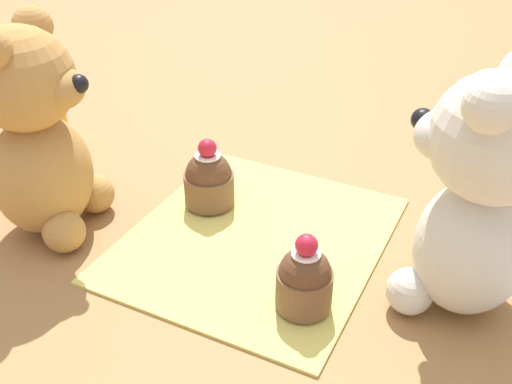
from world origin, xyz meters
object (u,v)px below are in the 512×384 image
Objects in this scene: teddy_bear_cream at (479,197)px; cupcake_near_tan_bear at (209,180)px; teddy_bear_tan at (37,135)px; cupcake_near_cream_bear at (305,279)px; juice_glass at (45,131)px.

teddy_bear_cream reaches higher than cupcake_near_tan_bear.
teddy_bear_tan is at bearing -69.39° from teddy_bear_cream.
cupcake_near_cream_bear is at bearing -48.41° from teddy_bear_cream.
cupcake_near_cream_bear is 0.96× the size of cupcake_near_tan_bear.
teddy_bear_tan is at bearing 45.15° from juice_glass.
teddy_bear_cream is at bearing 82.56° from cupcake_near_tan_bear.
cupcake_near_tan_bear is at bearing -86.42° from teddy_bear_cream.
juice_glass is at bearing -105.88° from cupcake_near_cream_bear.
cupcake_near_cream_bear is 0.18m from cupcake_near_tan_bear.
cupcake_near_cream_bear is 1.00× the size of juice_glass.
teddy_bear_tan is 0.17m from juice_glass.
teddy_bear_cream reaches higher than teddy_bear_tan.
juice_glass is at bearing -83.76° from teddy_bear_cream.
teddy_bear_tan is 2.97× the size of juice_glass.
teddy_bear_tan is 0.17m from cupcake_near_tan_bear.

